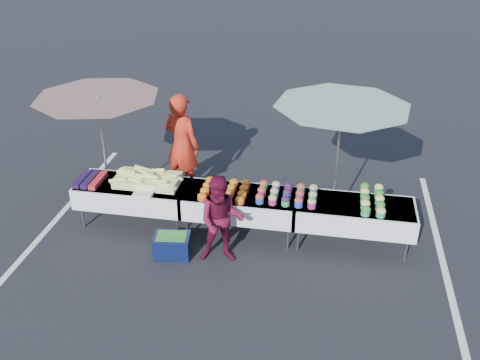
% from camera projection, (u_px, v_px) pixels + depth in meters
% --- Properties ---
extents(ground, '(80.00, 80.00, 0.00)m').
position_uv_depth(ground, '(240.00, 233.00, 8.87)').
color(ground, black).
extents(stripe_left, '(0.10, 5.00, 0.00)m').
position_uv_depth(stripe_left, '(61.00, 214.00, 9.37)').
color(stripe_left, silver).
rests_on(stripe_left, ground).
extents(stripe_right, '(0.10, 5.00, 0.00)m').
position_uv_depth(stripe_right, '(441.00, 253.00, 8.36)').
color(stripe_right, silver).
rests_on(stripe_right, ground).
extents(table_left, '(1.86, 0.81, 0.75)m').
position_uv_depth(table_left, '(134.00, 193.00, 8.87)').
color(table_left, white).
rests_on(table_left, ground).
extents(table_center, '(1.86, 0.81, 0.75)m').
position_uv_depth(table_center, '(240.00, 203.00, 8.59)').
color(table_center, white).
rests_on(table_center, ground).
extents(table_right, '(1.86, 0.81, 0.75)m').
position_uv_depth(table_right, '(354.00, 213.00, 8.31)').
color(table_right, white).
rests_on(table_right, ground).
extents(berry_punnets, '(0.40, 0.54, 0.08)m').
position_uv_depth(berry_punnets, '(90.00, 180.00, 8.83)').
color(berry_punnets, black).
rests_on(berry_punnets, table_left).
extents(corn_pile, '(1.16, 0.57, 0.26)m').
position_uv_depth(corn_pile, '(148.00, 179.00, 8.75)').
color(corn_pile, '#E1E274').
rests_on(corn_pile, table_left).
extents(plastic_bags, '(0.30, 0.25, 0.05)m').
position_uv_depth(plastic_bags, '(144.00, 193.00, 8.47)').
color(plastic_bags, white).
rests_on(plastic_bags, table_left).
extents(carrot_bowls, '(0.75, 0.69, 0.11)m').
position_uv_depth(carrot_bowls, '(224.00, 190.00, 8.51)').
color(carrot_bowls, '#DE4C18').
rests_on(carrot_bowls, table_center).
extents(potato_cups, '(0.94, 0.58, 0.16)m').
position_uv_depth(potato_cups, '(287.00, 194.00, 8.35)').
color(potato_cups, '#2445A9').
rests_on(potato_cups, table_right).
extents(bean_baskets, '(0.36, 0.86, 0.15)m').
position_uv_depth(bean_baskets, '(372.00, 199.00, 8.22)').
color(bean_baskets, '#269B57').
rests_on(bean_baskets, table_right).
extents(vendor, '(0.82, 0.68, 1.93)m').
position_uv_depth(vendor, '(182.00, 145.00, 9.60)').
color(vendor, red).
rests_on(vendor, ground).
extents(customer, '(0.76, 0.64, 1.42)m').
position_uv_depth(customer, '(221.00, 220.00, 7.90)').
color(customer, '#5C0D25').
rests_on(customer, ground).
extents(umbrella_left, '(2.37, 2.37, 2.10)m').
position_uv_depth(umbrella_left, '(98.00, 107.00, 8.68)').
color(umbrella_left, black).
rests_on(umbrella_left, ground).
extents(umbrella_right, '(2.55, 2.55, 2.16)m').
position_uv_depth(umbrella_right, '(341.00, 116.00, 8.16)').
color(umbrella_right, black).
rests_on(umbrella_right, ground).
extents(storage_bin, '(0.60, 0.47, 0.36)m').
position_uv_depth(storage_bin, '(172.00, 245.00, 8.25)').
color(storage_bin, '#0B1437').
rests_on(storage_bin, ground).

